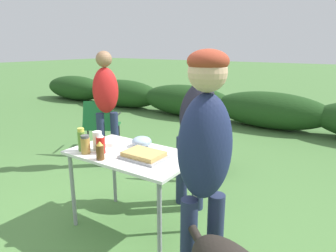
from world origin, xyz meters
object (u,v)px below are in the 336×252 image
at_px(folding_table, 132,161).
at_px(standing_person_in_red_jacket, 106,99).
at_px(standing_person_in_olive_jacket, 205,157).
at_px(relish_jar, 81,140).
at_px(ketchup_bottle, 101,143).
at_px(beer_bottle, 100,151).
at_px(food_tray, 144,155).
at_px(plate_stack, 111,142).
at_px(mixing_bowl, 142,141).
at_px(paper_cup_stack, 97,141).
at_px(camp_chair_near_hedge, 204,139).
at_px(standing_person_in_gray_fleece, 197,118).
at_px(camp_chair_green_behind_table, 102,123).
at_px(spice_jar, 85,145).

distance_m(folding_table, standing_person_in_red_jacket, 1.64).
bearing_deg(standing_person_in_olive_jacket, standing_person_in_red_jacket, -85.09).
height_order(relish_jar, standing_person_in_red_jacket, standing_person_in_red_jacket).
relative_size(ketchup_bottle, standing_person_in_olive_jacket, 0.11).
bearing_deg(beer_bottle, food_tray, 38.59).
height_order(plate_stack, mixing_bowl, mixing_bowl).
bearing_deg(folding_table, standing_person_in_olive_jacket, -24.01).
relative_size(food_tray, paper_cup_stack, 2.10).
distance_m(paper_cup_stack, camp_chair_near_hedge, 1.65).
bearing_deg(plate_stack, relish_jar, -106.88).
xyz_separation_m(folding_table, ketchup_bottle, (-0.22, -0.15, 0.17)).
relative_size(food_tray, standing_person_in_gray_fleece, 0.24).
xyz_separation_m(mixing_bowl, relish_jar, (-0.36, -0.39, 0.05)).
xyz_separation_m(paper_cup_stack, ketchup_bottle, (0.08, -0.04, 0.00)).
bearing_deg(standing_person_in_olive_jacket, standing_person_in_gray_fleece, -112.20).
bearing_deg(paper_cup_stack, camp_chair_green_behind_table, 135.72).
relative_size(folding_table, camp_chair_near_hedge, 1.32).
height_order(food_tray, relish_jar, relish_jar).
xyz_separation_m(food_tray, beer_bottle, (-0.28, -0.22, 0.05)).
relative_size(food_tray, mixing_bowl, 1.97).
xyz_separation_m(relish_jar, standing_person_in_red_jacket, (-0.88, 1.17, 0.12)).
bearing_deg(folding_table, standing_person_in_gray_fleece, 73.09).
xyz_separation_m(plate_stack, paper_cup_stack, (0.02, -0.19, 0.07)).
distance_m(plate_stack, beer_bottle, 0.40).
height_order(food_tray, plate_stack, food_tray).
xyz_separation_m(paper_cup_stack, standing_person_in_olive_jacket, (1.21, -0.30, 0.20)).
height_order(camp_chair_green_behind_table, camp_chair_near_hedge, same).
xyz_separation_m(plate_stack, camp_chair_near_hedge, (0.27, 1.40, -0.29)).
bearing_deg(camp_chair_near_hedge, plate_stack, -131.05).
xyz_separation_m(mixing_bowl, camp_chair_near_hedge, (-0.01, 1.29, -0.32)).
xyz_separation_m(food_tray, standing_person_in_olive_jacket, (0.75, -0.37, 0.26)).
xyz_separation_m(paper_cup_stack, camp_chair_green_behind_table, (-1.51, 1.47, -0.36)).
bearing_deg(folding_table, mixing_bowl, 102.04).
bearing_deg(standing_person_in_red_jacket, camp_chair_green_behind_table, 95.65).
height_order(folding_table, camp_chair_green_behind_table, camp_chair_green_behind_table).
height_order(beer_bottle, spice_jar, spice_jar).
bearing_deg(food_tray, paper_cup_stack, -171.35).
distance_m(spice_jar, standing_person_in_red_jacket, 1.55).
relative_size(food_tray, camp_chair_near_hedge, 0.43).
relative_size(food_tray, relish_jar, 1.75).
xyz_separation_m(folding_table, camp_chair_near_hedge, (-0.05, 1.49, -0.20)).
height_order(plate_stack, camp_chair_near_hedge, camp_chair_near_hedge).
height_order(paper_cup_stack, camp_chair_near_hedge, paper_cup_stack).
xyz_separation_m(standing_person_in_gray_fleece, standing_person_in_olive_jacket, (0.68, -1.16, 0.10)).
bearing_deg(folding_table, paper_cup_stack, -160.30).
bearing_deg(standing_person_in_red_jacket, folding_table, -85.44).
height_order(mixing_bowl, ketchup_bottle, ketchup_bottle).
bearing_deg(standing_person_in_red_jacket, paper_cup_stack, -95.93).
xyz_separation_m(ketchup_bottle, standing_person_in_red_jacket, (-1.06, 1.13, 0.13)).
bearing_deg(food_tray, camp_chair_near_hedge, 98.07).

